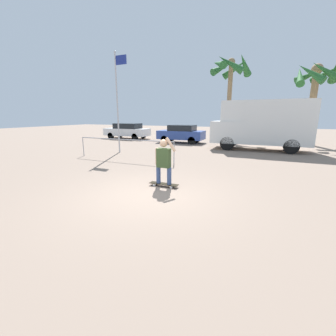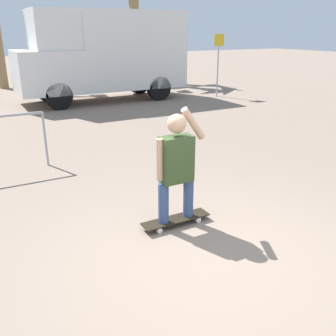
% 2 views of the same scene
% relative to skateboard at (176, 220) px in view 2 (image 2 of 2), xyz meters
% --- Properties ---
extents(ground_plane, '(80.00, 80.00, 0.00)m').
position_rel_skateboard_xyz_m(ground_plane, '(-0.06, -0.88, -0.08)').
color(ground_plane, gray).
extents(skateboard, '(0.97, 0.24, 0.09)m').
position_rel_skateboard_xyz_m(skateboard, '(0.00, 0.00, 0.00)').
color(skateboard, black).
rests_on(skateboard, ground_plane).
extents(person_skateboarder, '(0.71, 0.24, 1.52)m').
position_rel_skateboard_xyz_m(person_skateboarder, '(-0.00, -0.00, 0.83)').
color(person_skateboarder, '#384C7A').
rests_on(person_skateboarder, skateboard).
extents(camper_van, '(6.06, 2.09, 3.18)m').
position_rel_skateboard_xyz_m(camper_van, '(2.60, 9.68, 1.66)').
color(camper_van, black).
rests_on(camper_van, ground_plane).
extents(street_sign, '(0.44, 0.06, 2.37)m').
position_rel_skateboard_xyz_m(street_sign, '(6.76, 8.41, 1.45)').
color(street_sign, '#B7B7BC').
rests_on(street_sign, ground_plane).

